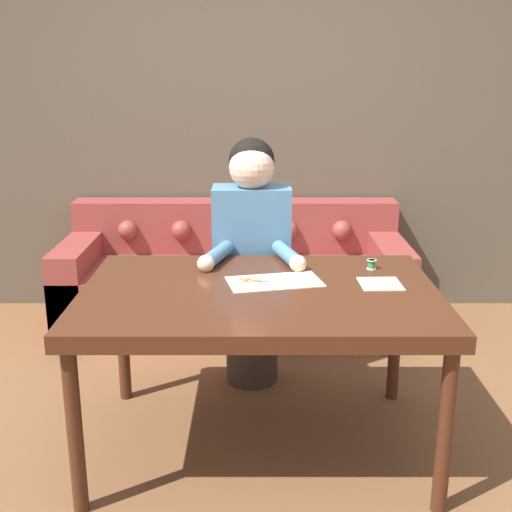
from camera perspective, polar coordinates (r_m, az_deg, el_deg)
name	(u,v)px	position (r m, az deg, el deg)	size (l,w,h in m)	color
ground_plane	(251,454)	(2.98, -0.41, -17.23)	(16.00, 16.00, 0.00)	brown
wall_back	(253,122)	(4.44, -0.26, 11.82)	(8.00, 0.06, 2.60)	brown
dining_table	(260,304)	(2.73, 0.34, -4.25)	(1.51, 1.01, 0.75)	#472314
couch	(235,283)	(4.22, -1.89, -2.44)	(2.18, 0.86, 0.79)	brown
person	(253,260)	(3.34, -0.28, -0.35)	(0.50, 0.58, 1.32)	#33281E
pattern_paper_main	(275,282)	(2.79, 1.69, -2.30)	(0.44, 0.31, 0.00)	beige
pattern_paper_offcut	(381,284)	(2.82, 11.02, -2.44)	(0.18, 0.19, 0.00)	beige
scissors	(257,281)	(2.80, 0.13, -2.27)	(0.25, 0.13, 0.01)	silver
thread_spool	(372,264)	(3.02, 10.26, -0.74)	(0.04, 0.04, 0.05)	#338C4C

